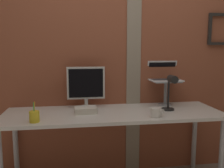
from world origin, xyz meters
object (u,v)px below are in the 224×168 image
at_px(desk_lamp, 171,89).
at_px(coffee_mug, 156,112).
at_px(monitor, 86,85).
at_px(pen_cup, 34,116).
at_px(laptop, 164,75).

height_order(desk_lamp, coffee_mug, desk_lamp).
xyz_separation_m(monitor, desk_lamp, (0.78, -0.26, -0.01)).
relative_size(monitor, coffee_mug, 3.21).
relative_size(pen_cup, coffee_mug, 1.32).
height_order(laptop, desk_lamp, laptop).
bearing_deg(laptop, monitor, -175.25).
distance_m(laptop, pen_cup, 1.38).
distance_m(laptop, desk_lamp, 0.34).
bearing_deg(coffee_mug, laptop, 63.86).
bearing_deg(pen_cup, laptop, 21.43).
bearing_deg(monitor, desk_lamp, -18.26).
bearing_deg(pen_cup, coffee_mug, 0.00).
height_order(pen_cup, coffee_mug, pen_cup).
xyz_separation_m(laptop, desk_lamp, (-0.05, -0.32, -0.10)).
bearing_deg(monitor, coffee_mug, -36.23).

